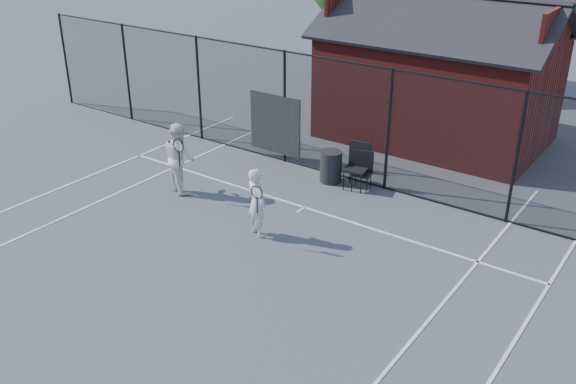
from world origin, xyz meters
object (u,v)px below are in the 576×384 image
Objects in this scene: clubhouse at (438,84)px; player_back at (180,157)px; chair_left at (356,167)px; chair_right at (362,172)px; waste_bin at (331,167)px; player_front at (257,202)px.

clubhouse is 3.80× the size of player_back.
clubhouse is 4.52m from chair_left.
clubhouse is 4.55m from chair_right.
player_back is at bearing -136.40° from waste_bin.
waste_bin is at bearing 43.60° from player_back.
player_front is at bearing -94.62° from clubhouse.
player_front is 1.90× the size of waste_bin.
chair_right is 1.17× the size of waste_bin.
player_front is 0.89× the size of player_back.
player_front reaches higher than chair_left.
chair_left is 1.40× the size of waste_bin.
clubhouse is 4.29× the size of player_front.
clubhouse is at bearing 85.38° from player_front.
chair_right is (0.07, -4.40, -1.14)m from clubhouse.
clubhouse reaches higher than waste_bin.
player_front is 1.35× the size of chair_left.
clubhouse is at bearing 63.43° from player_back.
player_back is 1.83× the size of chair_right.
waste_bin is (-0.71, 0.00, -0.16)m from chair_left.
clubhouse is 7.69m from player_front.
chair_left is at bearing 0.00° from waste_bin.
chair_left reaches higher than chair_right.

